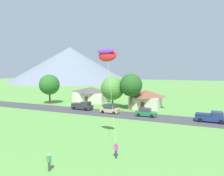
{
  "coord_description": "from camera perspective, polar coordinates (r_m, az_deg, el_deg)",
  "views": [
    {
      "loc": [
        13.53,
        -8.73,
        9.47
      ],
      "look_at": [
        1.61,
        19.65,
        6.76
      ],
      "focal_mm": 31.67,
      "sensor_mm": 36.0,
      "label": 1
    }
  ],
  "objects": [
    {
      "name": "tree_left_of_center",
      "position": [
        47.66,
        5.48,
        0.82
      ],
      "size": [
        5.47,
        5.47,
        8.75
      ],
      "color": "brown",
      "rests_on": "ground"
    },
    {
      "name": "house_left_center",
      "position": [
        60.75,
        -5.93,
        -1.77
      ],
      "size": [
        10.67,
        6.74,
        4.48
      ],
      "color": "beige",
      "rests_on": "ground"
    },
    {
      "name": "mountain_east_ridge",
      "position": [
        206.6,
        -6.67,
        5.03
      ],
      "size": [
        78.52,
        78.52,
        19.26
      ],
      "primitive_type": "cone",
      "color": "#8E939E",
      "rests_on": "ground"
    },
    {
      "name": "house_leftmost",
      "position": [
        51.46,
        9.84,
        -3.0
      ],
      "size": [
        7.74,
        8.25,
        4.56
      ],
      "color": "beige",
      "rests_on": "ground"
    },
    {
      "name": "kite_flyer_with_kite",
      "position": [
        24.51,
        -1.32,
        8.88
      ],
      "size": [
        4.19,
        4.26,
        12.24
      ],
      "color": "navy",
      "rests_on": "ground"
    },
    {
      "name": "road_strip",
      "position": [
        42.66,
        3.75,
        -7.76
      ],
      "size": [
        160.0,
        6.44,
        0.08
      ],
      "primitive_type": "cube",
      "color": "#424247",
      "rests_on": "ground"
    },
    {
      "name": "tree_right_of_center",
      "position": [
        58.92,
        -17.61,
        0.92
      ],
      "size": [
        5.75,
        5.75,
        8.39
      ],
      "color": "#4C3823",
      "rests_on": "ground"
    },
    {
      "name": "pickup_truck_charcoal_east_side",
      "position": [
        48.56,
        -8.48,
        -5.01
      ],
      "size": [
        5.29,
        2.52,
        1.99
      ],
      "color": "#333338",
      "rests_on": "road_strip"
    },
    {
      "name": "parked_car_green_west_end",
      "position": [
        41.7,
        9.73,
        -6.96
      ],
      "size": [
        4.23,
        2.13,
        1.68
      ],
      "color": "#237042",
      "rests_on": "road_strip"
    },
    {
      "name": "mountain_central_ridge",
      "position": [
        174.7,
        -11.99,
        6.66
      ],
      "size": [
        99.87,
        99.87,
        29.64
      ],
      "primitive_type": "cone",
      "color": "slate",
      "rests_on": "ground"
    },
    {
      "name": "watcher_person",
      "position": [
        20.76,
        -17.71,
        -19.67
      ],
      "size": [
        0.56,
        0.24,
        1.68
      ],
      "color": "#3D3D42",
      "rests_on": "ground"
    },
    {
      "name": "pickup_truck_navy_west_side",
      "position": [
        40.82,
        26.68,
        -7.41
      ],
      "size": [
        5.23,
        2.38,
        1.99
      ],
      "color": "navy",
      "rests_on": "road_strip"
    },
    {
      "name": "tree_center",
      "position": [
        50.09,
        0.15,
        -0.12
      ],
      "size": [
        5.94,
        5.94,
        7.96
      ],
      "color": "#4C3823",
      "rests_on": "ground"
    },
    {
      "name": "parked_car_tan_mid_west",
      "position": [
        44.24,
        -0.66,
        -6.19
      ],
      "size": [
        4.26,
        2.2,
        1.68
      ],
      "color": "tan",
      "rests_on": "road_strip"
    }
  ]
}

